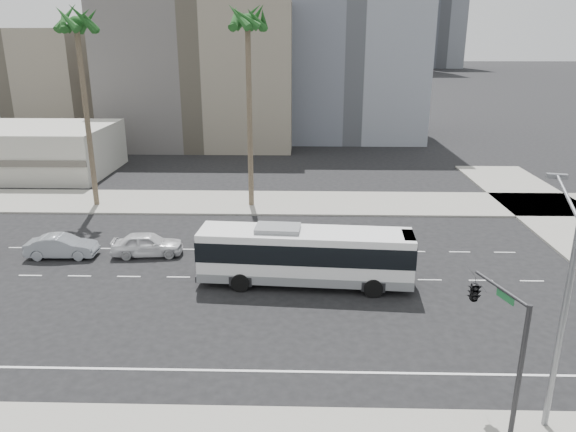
{
  "coord_description": "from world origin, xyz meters",
  "views": [
    {
      "loc": [
        1.35,
        -29.36,
        13.54
      ],
      "look_at": [
        0.48,
        4.0,
        2.62
      ],
      "focal_mm": 33.6,
      "sensor_mm": 36.0,
      "label": 1
    }
  ],
  "objects_px": {
    "traffic_signal": "(479,295)",
    "palm_near": "(248,25)",
    "streetlight_corner": "(562,302)",
    "city_bus": "(305,254)",
    "car_b": "(62,246)",
    "car_a": "(147,244)",
    "palm_mid": "(76,27)"
  },
  "relations": [
    {
      "from": "car_a",
      "to": "city_bus",
      "type": "bearing_deg",
      "value": -117.74
    },
    {
      "from": "city_bus",
      "to": "traffic_signal",
      "type": "bearing_deg",
      "value": -54.52
    },
    {
      "from": "car_b",
      "to": "traffic_signal",
      "type": "xyz_separation_m",
      "value": [
        22.23,
        -14.14,
        3.8
      ]
    },
    {
      "from": "palm_mid",
      "to": "city_bus",
      "type": "bearing_deg",
      "value": -40.29
    },
    {
      "from": "car_a",
      "to": "streetlight_corner",
      "type": "relative_size",
      "value": 0.53
    },
    {
      "from": "traffic_signal",
      "to": "car_a",
      "type": "bearing_deg",
      "value": 121.8
    },
    {
      "from": "city_bus",
      "to": "palm_near",
      "type": "bearing_deg",
      "value": 110.52
    },
    {
      "from": "streetlight_corner",
      "to": "car_a",
      "type": "bearing_deg",
      "value": 153.1
    },
    {
      "from": "car_b",
      "to": "streetlight_corner",
      "type": "distance_m",
      "value": 29.32
    },
    {
      "from": "palm_near",
      "to": "car_b",
      "type": "bearing_deg",
      "value": -134.34
    },
    {
      "from": "city_bus",
      "to": "palm_mid",
      "type": "xyz_separation_m",
      "value": [
        -17.79,
        15.08,
        12.62
      ]
    },
    {
      "from": "streetlight_corner",
      "to": "city_bus",
      "type": "bearing_deg",
      "value": 139.75
    },
    {
      "from": "car_a",
      "to": "palm_mid",
      "type": "height_order",
      "value": "palm_mid"
    },
    {
      "from": "car_b",
      "to": "palm_near",
      "type": "bearing_deg",
      "value": -46.4
    },
    {
      "from": "city_bus",
      "to": "car_b",
      "type": "bearing_deg",
      "value": 171.01
    },
    {
      "from": "streetlight_corner",
      "to": "traffic_signal",
      "type": "distance_m",
      "value": 2.72
    },
    {
      "from": "car_b",
      "to": "palm_near",
      "type": "height_order",
      "value": "palm_near"
    },
    {
      "from": "car_a",
      "to": "palm_near",
      "type": "bearing_deg",
      "value": -33.62
    },
    {
      "from": "city_bus",
      "to": "streetlight_corner",
      "type": "relative_size",
      "value": 1.43
    },
    {
      "from": "streetlight_corner",
      "to": "palm_near",
      "type": "height_order",
      "value": "palm_near"
    },
    {
      "from": "car_b",
      "to": "streetlight_corner",
      "type": "height_order",
      "value": "streetlight_corner"
    },
    {
      "from": "streetlight_corner",
      "to": "palm_near",
      "type": "bearing_deg",
      "value": 128.83
    },
    {
      "from": "traffic_signal",
      "to": "palm_near",
      "type": "height_order",
      "value": "palm_near"
    },
    {
      "from": "city_bus",
      "to": "car_b",
      "type": "relative_size",
      "value": 2.75
    },
    {
      "from": "traffic_signal",
      "to": "palm_mid",
      "type": "height_order",
      "value": "palm_mid"
    },
    {
      "from": "traffic_signal",
      "to": "palm_mid",
      "type": "xyz_separation_m",
      "value": [
        -24.18,
        25.54,
        9.92
      ]
    },
    {
      "from": "traffic_signal",
      "to": "palm_near",
      "type": "relative_size",
      "value": 0.34
    },
    {
      "from": "city_bus",
      "to": "palm_near",
      "type": "xyz_separation_m",
      "value": [
        -4.51,
        15.28,
        12.78
      ]
    },
    {
      "from": "car_a",
      "to": "traffic_signal",
      "type": "distance_m",
      "value": 22.52
    },
    {
      "from": "traffic_signal",
      "to": "car_b",
      "type": "bearing_deg",
      "value": 130.43
    },
    {
      "from": "car_b",
      "to": "palm_mid",
      "type": "relative_size",
      "value": 0.28
    },
    {
      "from": "traffic_signal",
      "to": "palm_near",
      "type": "bearing_deg",
      "value": 95.82
    }
  ]
}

